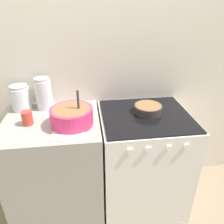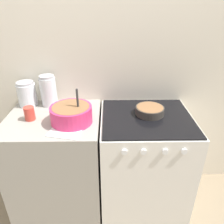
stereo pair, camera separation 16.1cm
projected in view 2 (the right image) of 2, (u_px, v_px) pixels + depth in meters
The scene contains 9 objects.
wall_back at pixel (100, 65), 1.82m from camera, with size 4.44×0.05×2.40m.
countertop_cabinet at pixel (59, 163), 1.86m from camera, with size 0.71×0.64×0.90m.
stove at pixel (143, 162), 1.87m from camera, with size 0.70×0.66×0.90m.
mixing_bowl at pixel (71, 113), 1.55m from camera, with size 0.30×0.30×0.26m.
baking_pan at pixel (150, 110), 1.68m from camera, with size 0.22×0.22×0.06m.
storage_jar_left at pixel (27, 95), 1.80m from camera, with size 0.15×0.15×0.20m.
storage_jar_middle at pixel (49, 93), 1.80m from camera, with size 0.13×0.13×0.25m.
tin_can at pixel (30, 113), 1.59m from camera, with size 0.07×0.07×0.10m.
recipe_page at pixel (67, 129), 1.50m from camera, with size 0.26×0.28×0.01m.
Camera 2 is at (0.08, -1.13, 1.69)m, focal length 35.00 mm.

